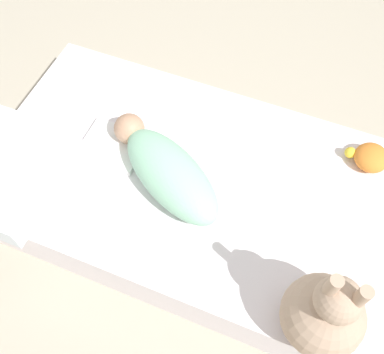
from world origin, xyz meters
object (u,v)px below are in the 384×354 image
(swaddled_baby, at_px, (167,170))
(pillow, at_px, (5,171))
(bunny_plush, at_px, (324,314))
(turtle_plush, at_px, (370,157))

(swaddled_baby, relative_size, pillow, 1.22)
(swaddled_baby, height_order, bunny_plush, bunny_plush)
(bunny_plush, distance_m, turtle_plush, 0.60)
(swaddled_baby, distance_m, pillow, 0.53)
(pillow, height_order, bunny_plush, bunny_plush)
(swaddled_baby, xyz_separation_m, turtle_plush, (-0.60, -0.32, -0.03))
(pillow, bearing_deg, swaddled_baby, -159.23)
(pillow, distance_m, bunny_plush, 1.06)
(bunny_plush, bearing_deg, swaddled_baby, -26.20)
(turtle_plush, bearing_deg, bunny_plush, 86.32)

